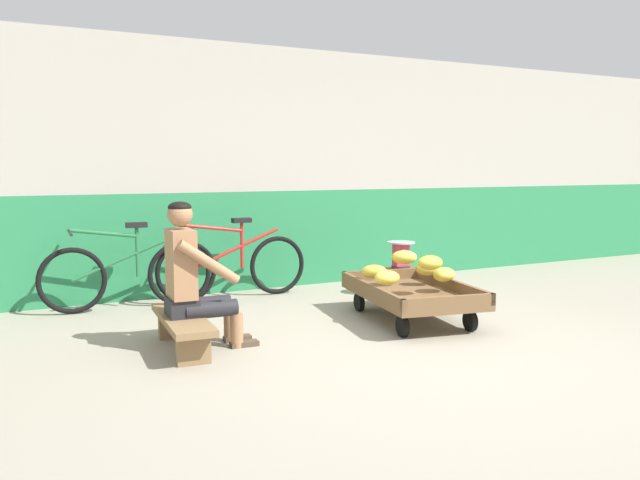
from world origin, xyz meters
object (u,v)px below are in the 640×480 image
(banana_cart, at_px, (411,295))
(plastic_crate, at_px, (400,282))
(vendor_seated, at_px, (193,276))
(low_bench, at_px, (183,325))
(weighing_scale, at_px, (401,255))
(bicycle_near_left, at_px, (127,274))
(bicycle_far_left, at_px, (233,266))

(banana_cart, height_order, plastic_crate, banana_cart)
(vendor_seated, distance_m, plastic_crate, 2.80)
(banana_cart, bearing_deg, low_bench, -179.98)
(weighing_scale, xyz_separation_m, bicycle_near_left, (-2.76, 0.68, -0.10))
(low_bench, bearing_deg, bicycle_near_left, 93.09)
(low_bench, bearing_deg, bicycle_far_left, 59.15)
(low_bench, height_order, bicycle_far_left, bicycle_far_left)
(bicycle_far_left, bearing_deg, vendor_seated, -118.56)
(bicycle_near_left, distance_m, bicycle_far_left, 1.11)
(plastic_crate, bearing_deg, low_bench, -159.73)
(bicycle_far_left, bearing_deg, plastic_crate, -23.34)
(banana_cart, height_order, low_bench, banana_cart)
(low_bench, distance_m, bicycle_near_left, 1.67)
(bicycle_near_left, bearing_deg, vendor_seated, -83.92)
(low_bench, xyz_separation_m, plastic_crate, (2.67, 0.99, -0.05))
(low_bench, relative_size, bicycle_far_left, 0.67)
(plastic_crate, xyz_separation_m, bicycle_near_left, (-2.76, 0.68, 0.20))
(weighing_scale, bearing_deg, vendor_seated, -159.04)
(vendor_seated, distance_m, bicycle_far_left, 1.95)
(weighing_scale, bearing_deg, banana_cart, -119.37)
(banana_cart, relative_size, vendor_seated, 1.37)
(low_bench, bearing_deg, plastic_crate, 20.27)
(low_bench, distance_m, bicycle_far_left, 1.99)
(banana_cart, xyz_separation_m, vendor_seated, (-2.03, -0.01, 0.33))
(banana_cart, bearing_deg, weighing_scale, 60.63)
(plastic_crate, bearing_deg, weighing_scale, -90.00)
(vendor_seated, bearing_deg, banana_cart, 0.14)
(plastic_crate, xyz_separation_m, weighing_scale, (0.00, -0.00, 0.30))
(low_bench, height_order, plastic_crate, plastic_crate)
(bicycle_far_left, bearing_deg, bicycle_near_left, -178.08)
(banana_cart, bearing_deg, vendor_seated, -179.86)
(banana_cart, distance_m, bicycle_near_left, 2.76)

